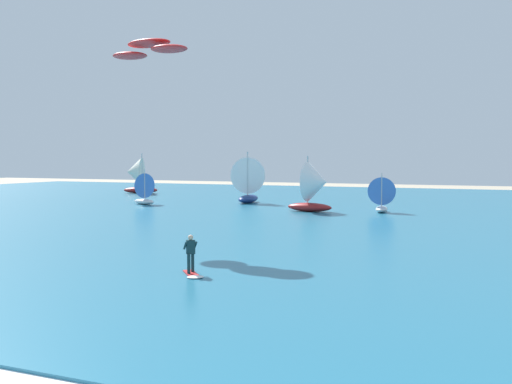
{
  "coord_description": "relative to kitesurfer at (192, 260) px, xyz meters",
  "views": [
    {
      "loc": [
        9.57,
        -5.54,
        5.03
      ],
      "look_at": [
        -0.93,
        18.64,
        3.54
      ],
      "focal_mm": 42.22,
      "sensor_mm": 36.0,
      "label": 1
    }
  ],
  "objects": [
    {
      "name": "kite",
      "position": [
        -8.19,
        9.32,
        10.98
      ],
      "size": [
        6.43,
        3.69,
        0.93
      ],
      "color": "red"
    },
    {
      "name": "kitesurfer",
      "position": [
        0.0,
        0.0,
        0.0
      ],
      "size": [
        1.71,
        1.85,
        1.67
      ],
      "color": "red",
      "rests_on": "ocean"
    },
    {
      "name": "sailboat_anchored_offshore",
      "position": [
        -4.3,
        30.49,
        1.74
      ],
      "size": [
        4.41,
        3.76,
        5.13
      ],
      "color": "maroon",
      "rests_on": "ocean"
    },
    {
      "name": "sailboat_mid_right",
      "position": [
        -14.55,
        38.75,
        1.97
      ],
      "size": [
        4.16,
        4.87,
        5.62
      ],
      "color": "navy",
      "rests_on": "ocean"
    },
    {
      "name": "ocean",
      "position": [
        2.97,
        33.45,
        -0.65
      ],
      "size": [
        160.0,
        90.0,
        0.1
      ],
      "primitive_type": "cube",
      "color": "#236B89",
      "rests_on": "ground"
    },
    {
      "name": "sailboat_center_horizon",
      "position": [
        -24.15,
        31.78,
        1.1
      ],
      "size": [
        3.31,
        2.94,
        3.71
      ],
      "color": "silver",
      "rests_on": "ocean"
    },
    {
      "name": "sailboat_leading",
      "position": [
        1.27,
        32.94,
        1.03
      ],
      "size": [
        2.67,
        3.11,
        3.57
      ],
      "color": "silver",
      "rests_on": "ocean"
    },
    {
      "name": "sailboat_near_shore",
      "position": [
        -36.23,
        48.14,
        1.96
      ],
      "size": [
        4.98,
        4.45,
        5.6
      ],
      "color": "maroon",
      "rests_on": "ocean"
    }
  ]
}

